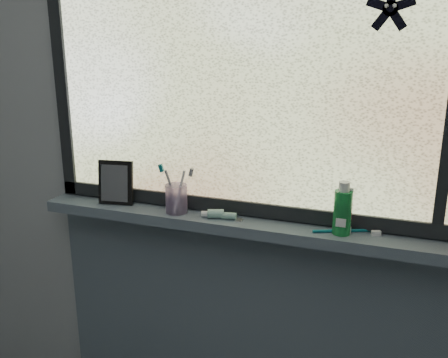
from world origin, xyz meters
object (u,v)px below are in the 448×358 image
toothbrush_cup (176,199)px  cream_tube (345,209)px  vanity_mirror (116,182)px  mouthwash_bottle (343,208)px

toothbrush_cup → cream_tube: (0.60, 0.01, 0.03)m
cream_tube → vanity_mirror: bearing=180.0°
vanity_mirror → mouthwash_bottle: size_ratio=1.15×
vanity_mirror → cream_tube: size_ratio=1.52×
vanity_mirror → toothbrush_cup: vanity_mirror is taller
cream_tube → mouthwash_bottle: bearing=-119.4°
vanity_mirror → cream_tube: vanity_mirror is taller
mouthwash_bottle → cream_tube: (0.01, 0.01, -0.01)m
vanity_mirror → toothbrush_cup: (0.26, -0.01, -0.03)m
toothbrush_cup → mouthwash_bottle: bearing=-0.1°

